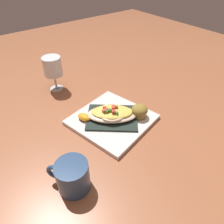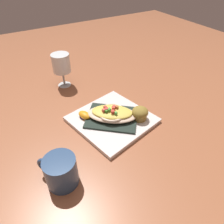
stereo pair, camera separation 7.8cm
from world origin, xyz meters
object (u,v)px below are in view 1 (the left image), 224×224
(gratin_dish, at_px, (112,113))
(muffin, at_px, (139,111))
(square_plate, at_px, (112,120))
(coffee_mug, at_px, (73,178))
(orange_garnish, at_px, (84,117))
(stemmed_glass, at_px, (53,68))

(gratin_dish, bearing_deg, muffin, 57.64)
(gratin_dish, bearing_deg, square_plate, 94.30)
(square_plate, relative_size, gratin_dish, 1.28)
(square_plate, xyz_separation_m, muffin, (0.06, 0.09, 0.03))
(muffin, distance_m, coffee_mug, 0.36)
(square_plate, distance_m, gratin_dish, 0.03)
(coffee_mug, bearing_deg, gratin_dish, 120.89)
(muffin, bearing_deg, coffee_mug, -74.32)
(square_plate, relative_size, coffee_mug, 2.44)
(gratin_dish, height_order, muffin, same)
(orange_garnish, xyz_separation_m, stemmed_glass, (-0.29, 0.02, 0.08))
(coffee_mug, relative_size, stemmed_glass, 0.70)
(muffin, relative_size, coffee_mug, 0.56)
(gratin_dish, distance_m, orange_garnish, 0.11)
(coffee_mug, height_order, stemmed_glass, stemmed_glass)
(gratin_dish, relative_size, orange_garnish, 3.34)
(muffin, bearing_deg, gratin_dish, -122.36)
(muffin, bearing_deg, stemmed_glass, -159.45)
(muffin, distance_m, orange_garnish, 0.21)
(muffin, distance_m, stemmed_glass, 0.44)
(gratin_dish, distance_m, coffee_mug, 0.30)
(muffin, relative_size, stemmed_glass, 0.39)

